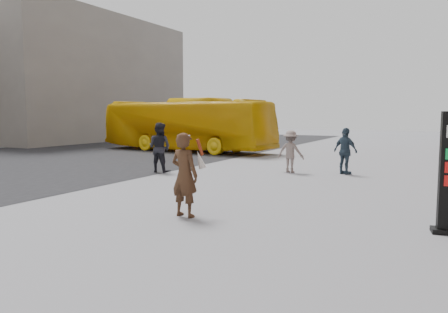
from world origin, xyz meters
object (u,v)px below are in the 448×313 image
at_px(woman, 185,174).
at_px(pedestrian_a, 160,148).
at_px(pedestrian_b, 291,151).
at_px(pedestrian_c, 346,151).
at_px(bus, 186,125).

xyz_separation_m(woman, pedestrian_a, (-4.66, 5.55, 0.00)).
relative_size(pedestrian_b, pedestrian_c, 0.93).
bearing_deg(bus, pedestrian_b, -119.37).
distance_m(bus, pedestrian_b, 10.45).
xyz_separation_m(woman, pedestrian_b, (-0.26, 7.75, -0.14)).
distance_m(pedestrian_b, pedestrian_c, 1.98).
distance_m(pedestrian_a, pedestrian_b, 4.92).
height_order(pedestrian_a, pedestrian_b, pedestrian_a).
height_order(bus, pedestrian_c, bus).
bearing_deg(woman, pedestrian_c, -94.96).
xyz_separation_m(bus, pedestrian_b, (8.49, -6.05, -0.73)).
distance_m(bus, pedestrian_c, 11.85).
bearing_deg(bus, pedestrian_a, -147.55).
xyz_separation_m(pedestrian_a, pedestrian_c, (6.33, 2.64, -0.08)).
height_order(woman, pedestrian_a, pedestrian_a).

